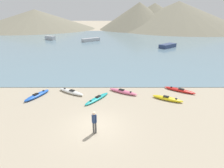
{
  "coord_description": "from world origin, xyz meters",
  "views": [
    {
      "loc": [
        1.27,
        -11.16,
        8.06
      ],
      "look_at": [
        1.36,
        7.44,
        0.5
      ],
      "focal_mm": 28.0,
      "sensor_mm": 36.0,
      "label": 1
    }
  ],
  "objects": [
    {
      "name": "kayak_on_sand_4",
      "position": [
        -0.23,
        4.5,
        0.13
      ],
      "size": [
        2.52,
        3.11,
        0.31
      ],
      "color": "teal",
      "rests_on": "ground_plane"
    },
    {
      "name": "far_hill_left",
      "position": [
        -40.36,
        90.03,
        5.0
      ],
      "size": [
        64.06,
        64.06,
        10.01
      ],
      "primitive_type": "cone",
      "color": "gray",
      "rests_on": "ground_plane"
    },
    {
      "name": "bay_water",
      "position": [
        0.0,
        42.56,
        0.03
      ],
      "size": [
        160.0,
        70.0,
        0.06
      ],
      "primitive_type": "cube",
      "color": "slate",
      "rests_on": "ground_plane"
    },
    {
      "name": "kayak_on_sand_5",
      "position": [
        6.8,
        4.4,
        0.17
      ],
      "size": [
        2.95,
        1.96,
        0.39
      ],
      "color": "yellow",
      "rests_on": "ground_plane"
    },
    {
      "name": "moored_boat_2",
      "position": [
        -5.2,
        43.44,
        0.52
      ],
      "size": [
        5.44,
        4.78,
        0.93
      ],
      "color": "#B2B2B7",
      "rests_on": "bay_water"
    },
    {
      "name": "kayak_on_sand_0",
      "position": [
        -6.5,
        5.18,
        0.17
      ],
      "size": [
        2.03,
        3.13,
        0.38
      ],
      "color": "blue",
      "rests_on": "ground_plane"
    },
    {
      "name": "moored_boat_1",
      "position": [
        -18.68,
        46.51,
        0.67
      ],
      "size": [
        3.71,
        2.89,
        1.21
      ],
      "color": "#B2B2B7",
      "rests_on": "bay_water"
    },
    {
      "name": "moored_boat_0",
      "position": [
        15.21,
        32.89,
        0.51
      ],
      "size": [
        5.03,
        4.74,
        0.9
      ],
      "color": "navy",
      "rests_on": "bay_water"
    },
    {
      "name": "ground_plane",
      "position": [
        0.0,
        0.0,
        0.0
      ],
      "size": [
        400.0,
        400.0,
        0.0
      ],
      "primitive_type": "plane",
      "color": "tan"
    },
    {
      "name": "kayak_on_sand_2",
      "position": [
        -3.16,
        6.01,
        0.18
      ],
      "size": [
        3.19,
        2.27,
        0.4
      ],
      "color": "white",
      "rests_on": "ground_plane"
    },
    {
      "name": "kayak_on_sand_1",
      "position": [
        2.46,
        6.06,
        0.18
      ],
      "size": [
        3.17,
        2.15,
        0.4
      ],
      "color": "#E5668C",
      "rests_on": "ground_plane"
    },
    {
      "name": "far_hill_right",
      "position": [
        35.79,
        87.66,
        6.93
      ],
      "size": [
        68.64,
        68.64,
        13.87
      ],
      "primitive_type": "cone",
      "color": "gray",
      "rests_on": "ground_plane"
    },
    {
      "name": "far_hill_midright",
      "position": [
        24.2,
        90.93,
        6.58
      ],
      "size": [
        47.99,
        47.99,
        13.15
      ],
      "primitive_type": "cone",
      "color": "gray",
      "rests_on": "ground_plane"
    },
    {
      "name": "far_hill_midleft",
      "position": [
        15.45,
        87.21,
        6.7
      ],
      "size": [
        41.61,
        41.61,
        13.4
      ],
      "primitive_type": "cone",
      "color": "gray",
      "rests_on": "ground_plane"
    },
    {
      "name": "kayak_on_sand_3",
      "position": [
        8.77,
        6.51,
        0.15
      ],
      "size": [
        3.14,
        2.37,
        0.35
      ],
      "color": "red",
      "rests_on": "ground_plane"
    },
    {
      "name": "person_near_foreground",
      "position": [
        0.02,
        -0.76,
        1.01
      ],
      "size": [
        0.36,
        0.3,
        1.76
      ],
      "color": "#4C4C4C",
      "rests_on": "ground_plane"
    }
  ]
}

